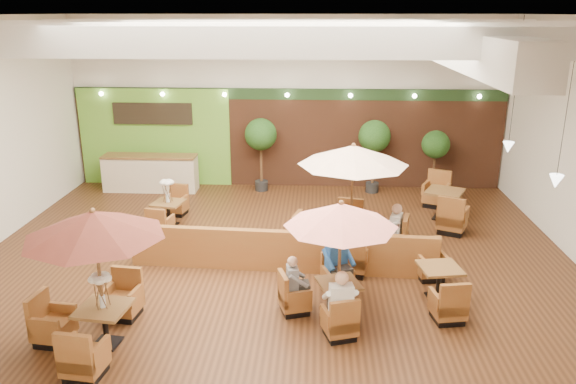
# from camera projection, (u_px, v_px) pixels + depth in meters

# --- Properties ---
(room) EXTENTS (14.04, 14.00, 5.52)m
(room) POSITION_uv_depth(u_px,v_px,m) (287.00, 97.00, 13.29)
(room) COLOR #381E0F
(room) RESTS_ON ground
(service_counter) EXTENTS (3.00, 0.75, 1.18)m
(service_counter) POSITION_uv_depth(u_px,v_px,m) (151.00, 173.00, 18.15)
(service_counter) COLOR beige
(service_counter) RESTS_ON ground
(booth_divider) EXTENTS (6.90, 0.60, 0.96)m
(booth_divider) POSITION_uv_depth(u_px,v_px,m) (281.00, 251.00, 12.51)
(booth_divider) COLOR brown
(booth_divider) RESTS_ON ground
(table_0) EXTENTS (2.43, 2.53, 2.54)m
(table_0) POSITION_uv_depth(u_px,v_px,m) (93.00, 249.00, 9.31)
(table_0) COLOR brown
(table_0) RESTS_ON ground
(table_1) EXTENTS (2.24, 2.37, 2.31)m
(table_1) POSITION_uv_depth(u_px,v_px,m) (338.00, 233.00, 10.36)
(table_1) COLOR brown
(table_1) RESTS_ON ground
(table_2) EXTENTS (2.81, 2.81, 2.75)m
(table_2) POSITION_uv_depth(u_px,v_px,m) (352.00, 181.00, 12.90)
(table_2) COLOR brown
(table_2) RESTS_ON ground
(table_3) EXTENTS (0.89, 2.37, 1.46)m
(table_3) POSITION_uv_depth(u_px,v_px,m) (168.00, 208.00, 15.18)
(table_3) COLOR brown
(table_3) RESTS_ON ground
(table_4) EXTENTS (0.91, 2.43, 0.88)m
(table_4) POSITION_uv_depth(u_px,v_px,m) (439.00, 283.00, 11.34)
(table_4) COLOR brown
(table_4) RESTS_ON ground
(table_5) EXTENTS (1.26, 3.03, 1.06)m
(table_5) POSITION_uv_depth(u_px,v_px,m) (444.00, 205.00, 15.70)
(table_5) COLOR brown
(table_5) RESTS_ON ground
(topiary_0) EXTENTS (1.02, 1.02, 2.37)m
(topiary_0) POSITION_uv_depth(u_px,v_px,m) (261.00, 137.00, 17.80)
(topiary_0) COLOR black
(topiary_0) RESTS_ON ground
(topiary_1) EXTENTS (1.01, 1.01, 2.35)m
(topiary_1) POSITION_uv_depth(u_px,v_px,m) (374.00, 139.00, 17.63)
(topiary_1) COLOR black
(topiary_1) RESTS_ON ground
(topiary_2) EXTENTS (0.88, 0.88, 2.04)m
(topiary_2) POSITION_uv_depth(u_px,v_px,m) (436.00, 147.00, 17.60)
(topiary_2) COLOR black
(topiary_2) RESTS_ON ground
(diner_0) EXTENTS (0.44, 0.38, 0.86)m
(diner_0) POSITION_uv_depth(u_px,v_px,m) (341.00, 298.00, 9.83)
(diner_0) COLOR silver
(diner_0) RESTS_ON ground
(diner_1) EXTENTS (0.48, 0.46, 0.86)m
(diner_1) POSITION_uv_depth(u_px,v_px,m) (338.00, 258.00, 11.43)
(diner_1) COLOR #2659A4
(diner_1) RESTS_ON ground
(diner_2) EXTENTS (0.32, 0.38, 0.72)m
(diner_2) POSITION_uv_depth(u_px,v_px,m) (295.00, 278.00, 10.69)
(diner_2) COLOR slate
(diner_2) RESTS_ON ground
(diner_3) EXTENTS (0.41, 0.35, 0.80)m
(diner_3) POSITION_uv_depth(u_px,v_px,m) (353.00, 242.00, 12.28)
(diner_3) COLOR #2659A4
(diner_3) RESTS_ON ground
(diner_4) EXTENTS (0.42, 0.47, 0.86)m
(diner_4) POSITION_uv_depth(u_px,v_px,m) (394.00, 225.00, 13.18)
(diner_4) COLOR silver
(diner_4) RESTS_ON ground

